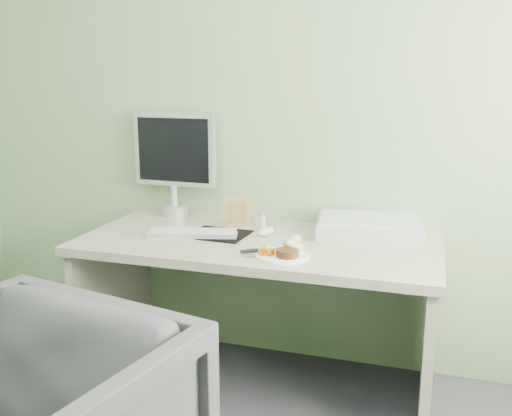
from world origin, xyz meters
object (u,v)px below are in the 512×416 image
(plate, at_px, (283,256))
(monitor, at_px, (174,158))
(scanner, at_px, (369,228))
(desk, at_px, (258,278))

(plate, distance_m, monitor, 0.94)
(scanner, bearing_deg, plate, -132.17)
(desk, height_order, scanner, scanner)
(scanner, bearing_deg, monitor, 166.99)
(scanner, height_order, monitor, monitor)
(desk, xyz_separation_m, scanner, (0.47, 0.21, 0.22))
(plate, height_order, monitor, monitor)
(monitor, bearing_deg, plate, -34.71)
(desk, bearing_deg, plate, -51.47)
(desk, height_order, plate, plate)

